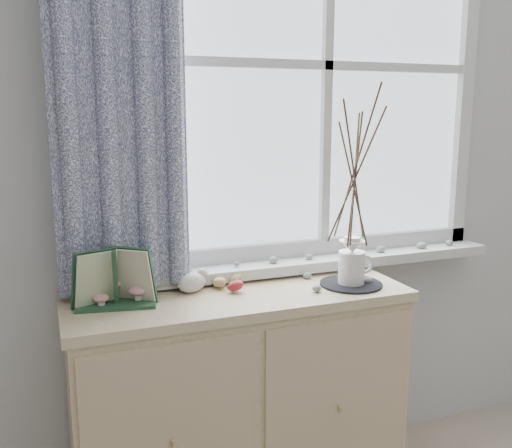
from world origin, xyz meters
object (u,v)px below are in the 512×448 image
object	(u,v)px
sideboard	(239,403)
botanical_book	(116,279)
toadstool_cluster	(120,285)
twig_pitcher	(355,171)

from	to	relation	value
sideboard	botanical_book	size ratio (longest dim) A/B	4.14
sideboard	toadstool_cluster	bearing A→B (deg)	171.57
twig_pitcher	botanical_book	bearing A→B (deg)	-176.10
toadstool_cluster	twig_pitcher	bearing A→B (deg)	-8.64
botanical_book	sideboard	bearing A→B (deg)	14.01
sideboard	toadstool_cluster	xyz separation A→B (m)	(-0.40, 0.06, 0.48)
toadstool_cluster	twig_pitcher	xyz separation A→B (m)	(0.81, -0.12, 0.37)
sideboard	toadstool_cluster	size ratio (longest dim) A/B	6.69
sideboard	twig_pitcher	distance (m)	0.94
botanical_book	toadstool_cluster	bearing A→B (deg)	86.60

